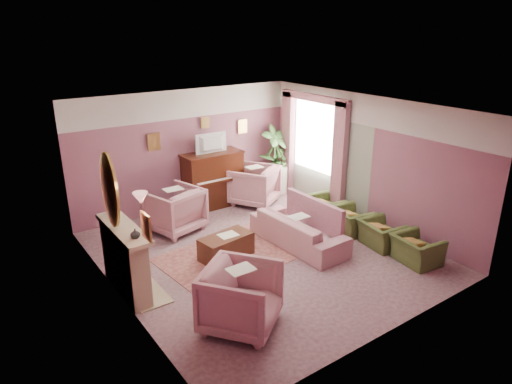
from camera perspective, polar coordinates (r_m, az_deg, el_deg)
floor at (r=8.89m, az=0.71°, el=-7.63°), size 5.50×6.00×0.01m
ceiling at (r=7.98m, az=0.79°, el=10.45°), size 5.50×6.00×0.01m
wall_back at (r=10.80m, az=-8.69°, el=5.19°), size 5.50×0.02×2.80m
wall_front at (r=6.35m, az=16.99°, el=-6.42°), size 5.50×0.02×2.80m
wall_left at (r=7.18m, az=-17.34°, el=-3.30°), size 0.02×6.00×2.80m
wall_right at (r=10.12m, az=13.47°, el=3.86°), size 0.02×6.00×2.80m
picture_rail_band at (r=10.57m, az=-8.98°, el=10.82°), size 5.50×0.01×0.65m
stripe_panel at (r=11.06m, az=8.28°, el=3.83°), size 0.01×3.00×2.15m
fireplace_surround at (r=7.75m, az=-16.05°, el=-8.33°), size 0.30×1.40×1.10m
fireplace_inset at (r=7.85m, az=-15.25°, el=-9.12°), size 0.18×0.72×0.68m
fire_ember at (r=7.95m, az=-14.86°, el=-10.19°), size 0.06×0.54×0.10m
mantel_shelf at (r=7.51m, az=-16.25°, el=-4.45°), size 0.40×1.55×0.07m
hearth at (r=8.07m, az=-14.32°, el=-11.36°), size 0.55×1.50×0.02m
mirror_frame at (r=7.23m, az=-17.81°, el=0.22°), size 0.04×0.72×1.20m
mirror_glass at (r=7.23m, az=-17.62°, el=0.26°), size 0.01×0.60×1.06m
sconce_shade at (r=6.25m, az=-14.24°, el=-0.75°), size 0.20×0.20×0.16m
piano at (r=10.97m, az=-5.40°, el=1.48°), size 1.40×0.60×1.30m
piano_keyshelf at (r=10.66m, az=-4.47°, el=1.34°), size 1.30×0.12×0.06m
piano_keys at (r=10.64m, az=-4.47°, el=1.55°), size 1.20×0.08×0.02m
piano_top at (r=10.77m, az=-5.52°, el=4.80°), size 1.45×0.65×0.04m
television at (r=10.66m, az=-5.43°, el=6.25°), size 0.80×0.12×0.48m
print_back_left at (r=10.36m, az=-12.64°, el=6.13°), size 0.30×0.03×0.38m
print_back_right at (r=11.43m, az=-1.71°, el=8.20°), size 0.26×0.03×0.34m
print_back_mid at (r=10.85m, az=-6.39°, el=8.63°), size 0.22×0.03×0.26m
print_left_wall at (r=6.02m, az=-13.58°, el=-4.22°), size 0.03×0.28×0.36m
window_blind at (r=11.06m, az=7.42°, el=7.21°), size 0.03×1.40×1.80m
curtain_left at (r=10.47m, az=10.39°, el=4.05°), size 0.16×0.34×2.60m
curtain_right at (r=11.78m, az=4.01°, el=6.12°), size 0.16×0.34×2.60m
pelmet at (r=10.85m, az=7.30°, el=11.59°), size 0.16×2.20×0.16m
mantel_plant at (r=7.94m, az=-17.65°, el=-1.92°), size 0.16×0.16×0.28m
mantel_vase at (r=7.04m, az=-14.87°, el=-5.04°), size 0.16×0.16×0.16m
area_rug at (r=8.77m, az=-3.29°, el=-8.03°), size 2.66×2.03×0.01m
coffee_table at (r=8.65m, az=-3.75°, el=-6.83°), size 1.06×0.63×0.45m
table_paper at (r=8.57m, az=-3.50°, el=-5.38°), size 0.35×0.28×0.01m
sofa at (r=9.07m, az=5.34°, el=-4.13°), size 0.71×2.13×0.86m
sofa_throw at (r=9.25m, az=7.27°, el=-2.56°), size 0.11×1.61×0.59m
floral_armchair_left at (r=9.77m, az=-10.18°, el=-1.91°), size 1.01×1.01×1.05m
floral_armchair_right at (r=11.08m, az=-0.21°, el=1.10°), size 1.01×1.01×1.05m
floral_armchair_front at (r=6.67m, az=-1.87°, el=-12.70°), size 1.01×1.01×1.05m
olive_chair_a at (r=8.91m, az=19.47°, el=-6.31°), size 0.57×0.81×0.70m
olive_chair_b at (r=9.34m, az=15.43°, el=-4.60°), size 0.57×0.81×0.70m
olive_chair_c at (r=9.82m, az=11.78°, el=-3.03°), size 0.57×0.81×0.70m
olive_chair_d at (r=10.35m, az=8.50°, el=-1.59°), size 0.57×0.81×0.70m
side_table at (r=11.94m, az=2.67°, el=1.60°), size 0.52×0.52×0.70m
side_plant_big at (r=11.79m, az=2.71°, el=4.00°), size 0.30×0.30×0.34m
side_plant_small at (r=11.79m, az=3.47°, el=3.84°), size 0.16×0.16×0.28m
palm_pot at (r=12.01m, az=2.33°, el=0.81°), size 0.34×0.34×0.34m
palm_plant at (r=11.75m, az=2.39°, el=4.91°), size 0.76×0.76×1.44m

